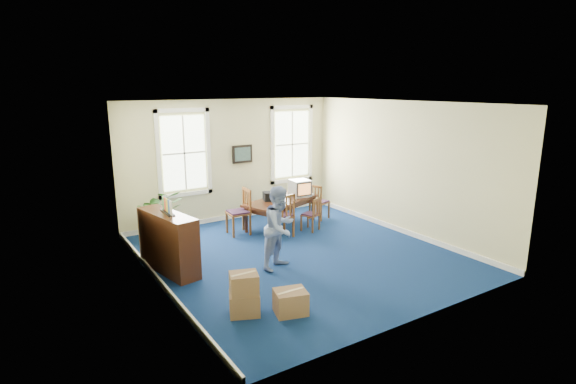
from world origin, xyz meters
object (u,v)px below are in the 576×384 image
crt_tv (300,188)px  cardboard_boxes (252,288)px  man (280,227)px  potted_plant (159,214)px  credenza (168,241)px  conference_table (281,213)px  chair_near_left (281,215)px

crt_tv → cardboard_boxes: size_ratio=0.41×
crt_tv → man: (-2.05, -2.35, -0.09)m
potted_plant → cardboard_boxes: (0.19, -4.25, -0.23)m
man → credenza: (-1.92, 1.00, -0.21)m
conference_table → potted_plant: 3.01m
crt_tv → potted_plant: (-3.53, 0.67, -0.32)m
credenza → cardboard_boxes: size_ratio=1.24×
chair_near_left → credenza: (-2.93, -0.59, 0.09)m
credenza → cardboard_boxes: (0.63, -2.23, -0.26)m
potted_plant → cardboard_boxes: 4.26m
conference_table → credenza: (-3.35, -1.30, 0.27)m
cardboard_boxes → chair_near_left: bearing=50.8°
conference_table → potted_plant: size_ratio=1.74×
conference_table → credenza: 3.61m
potted_plant → credenza: bearing=-102.2°
crt_tv → chair_near_left: 1.33m
credenza → potted_plant: size_ratio=1.32×
chair_near_left → cardboard_boxes: chair_near_left is taller
man → conference_table: bearing=34.0°
chair_near_left → potted_plant: bearing=-30.3°
potted_plant → crt_tv: bearing=-10.7°
chair_near_left → credenza: credenza is taller
cardboard_boxes → man: bearing=43.7°
conference_table → crt_tv: bearing=-16.7°
potted_plant → man: bearing=-63.8°
man → crt_tv: bearing=24.9°
credenza → potted_plant: credenza is taller
conference_table → cardboard_boxes: 4.46m
cardboard_boxes → potted_plant: bearing=92.6°
credenza → man: bearing=-39.1°
man → cardboard_boxes: bearing=-160.3°
chair_near_left → cardboard_boxes: size_ratio=0.84×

